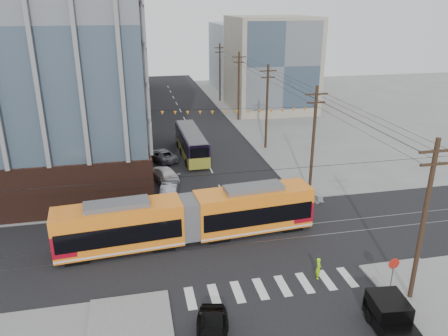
{
  "coord_description": "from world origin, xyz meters",
  "views": [
    {
      "loc": [
        -8.41,
        -26.66,
        18.23
      ],
      "look_at": [
        -0.79,
        8.92,
        4.35
      ],
      "focal_mm": 35.0,
      "sensor_mm": 36.0,
      "label": 1
    }
  ],
  "objects_px": {
    "city_bus": "(191,143)",
    "pickup_truck": "(400,330)",
    "streetcar": "(189,218)",
    "black_sedan": "(212,335)"
  },
  "relations": [
    {
      "from": "city_bus",
      "to": "black_sedan",
      "type": "bearing_deg",
      "value": -97.44
    },
    {
      "from": "streetcar",
      "to": "city_bus",
      "type": "distance_m",
      "value": 21.05
    },
    {
      "from": "streetcar",
      "to": "city_bus",
      "type": "xyz_separation_m",
      "value": [
        3.14,
        20.82,
        -0.34
      ]
    },
    {
      "from": "streetcar",
      "to": "black_sedan",
      "type": "height_order",
      "value": "streetcar"
    },
    {
      "from": "pickup_truck",
      "to": "black_sedan",
      "type": "xyz_separation_m",
      "value": [
        -10.41,
        1.98,
        -0.14
      ]
    },
    {
      "from": "city_bus",
      "to": "pickup_truck",
      "type": "distance_m",
      "value": 35.5
    },
    {
      "from": "streetcar",
      "to": "pickup_truck",
      "type": "height_order",
      "value": "streetcar"
    },
    {
      "from": "streetcar",
      "to": "city_bus",
      "type": "height_order",
      "value": "streetcar"
    },
    {
      "from": "city_bus",
      "to": "pickup_truck",
      "type": "relative_size",
      "value": 2.08
    },
    {
      "from": "city_bus",
      "to": "streetcar",
      "type": "bearing_deg",
      "value": -99.89
    }
  ]
}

